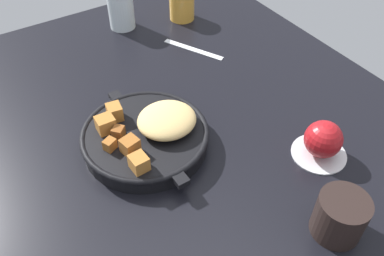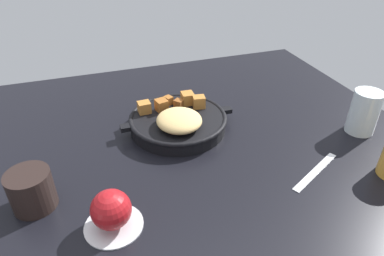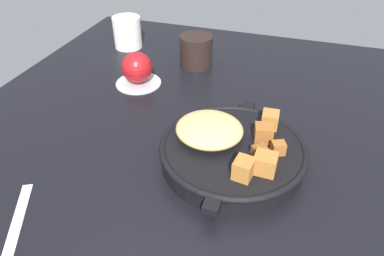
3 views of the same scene
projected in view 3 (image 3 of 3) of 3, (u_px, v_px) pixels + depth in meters
The scene contains 7 objects.
ground_plane at pixel (194, 155), 67.33cm from camera, with size 119.92×101.60×2.40cm, color black.
cast_iron_skillet at pixel (230, 149), 62.56cm from camera, with size 29.94×25.58×7.26cm.
saucer_plate at pixel (139, 83), 86.66cm from camera, with size 10.89×10.89×0.60cm, color #B7BABF.
red_apple at pixel (137, 68), 84.30cm from camera, with size 7.38×7.38×7.38cm, color maroon.
butter_knife at pixel (16, 227), 52.31cm from camera, with size 17.30×1.60×0.36cm, color silver.
coffee_mug_dark at pixel (196, 51), 92.48cm from camera, with size 8.39×8.39×7.98cm, color black.
ceramic_mug_white at pixel (127, 32), 101.82cm from camera, with size 7.78×7.78×8.69cm, color silver.
Camera 3 is at (-48.88, -15.52, 42.72)cm, focal length 33.69 mm.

